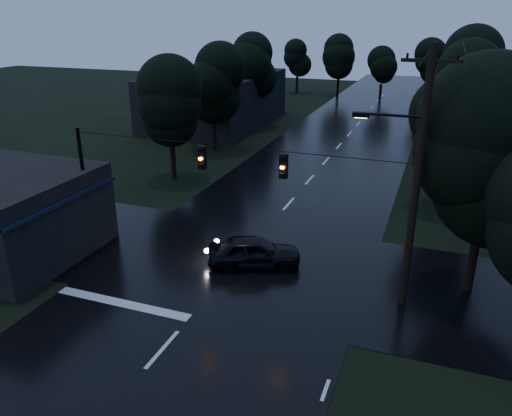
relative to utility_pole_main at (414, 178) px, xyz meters
The scene contains 15 objects.
main_road 21.06m from the utility_pole_main, 111.30° to the left, with size 12.00×120.00×0.02m, color black.
cross_street 9.14m from the utility_pole_main, behind, with size 60.00×9.00×0.02m, color black.
building_far_left 36.15m from the utility_pole_main, 126.44° to the left, with size 10.00×16.00×5.00m, color black.
utility_pole_main is the anchor object (origin of this frame).
utility_pole_far 17.08m from the utility_pole_main, 87.00° to the left, with size 2.00×0.30×7.50m.
anchor_pole_left 15.08m from the utility_pole_main, behind, with size 0.18×0.18×6.00m, color black.
span_signals 6.85m from the utility_pole_main, behind, with size 15.00×0.37×1.12m.
tree_corner_near 3.35m from the utility_pole_main, 37.67° to the left, with size 4.48×4.48×9.44m.
tree_left_a 19.76m from the utility_pole_main, 146.16° to the left, with size 3.92×3.92×8.26m.
tree_left_b 25.50m from the utility_pole_main, 131.84° to the left, with size 4.20×4.20×8.85m.
tree_left_c 33.94m from the utility_pole_main, 121.27° to the left, with size 4.48×4.48×9.44m.
tree_right_a 11.12m from the utility_pole_main, 81.77° to the left, with size 4.20×4.20×8.85m.
tree_right_b 19.14m from the utility_pole_main, 83.42° to the left, with size 4.48×4.48×9.44m.
tree_right_c 29.16m from the utility_pole_main, 84.50° to the left, with size 4.76×4.76×10.03m.
car 8.05m from the utility_pole_main, behind, with size 1.70×4.22×1.44m, color black.
Camera 1 is at (8.03, -7.24, 10.92)m, focal length 35.00 mm.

